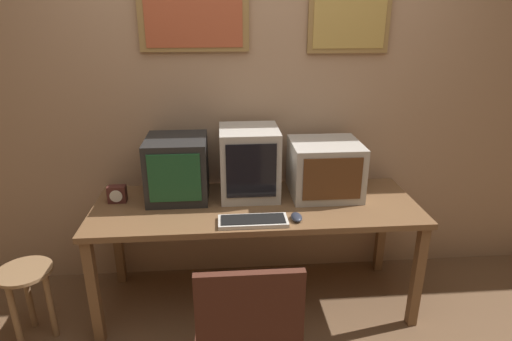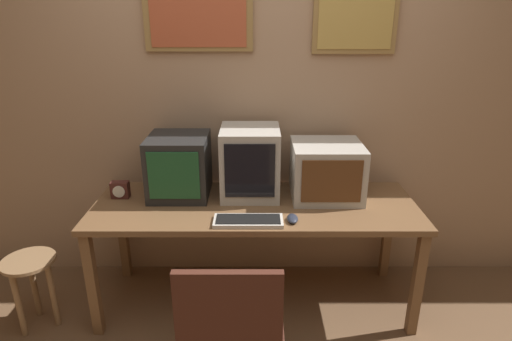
# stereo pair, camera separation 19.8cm
# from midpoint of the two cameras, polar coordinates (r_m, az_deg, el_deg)

# --- Properties ---
(wall_back) EXTENTS (8.00, 0.08, 2.60)m
(wall_back) POSITION_cam_midpoint_polar(r_m,az_deg,el_deg) (2.85, -2.69, 10.08)
(wall_back) COLOR tan
(wall_back) RESTS_ON ground_plane
(desk) EXTENTS (1.97, 0.70, 0.71)m
(desk) POSITION_cam_midpoint_polar(r_m,az_deg,el_deg) (2.65, -2.15, -5.86)
(desk) COLOR brown
(desk) RESTS_ON ground_plane
(monitor_left) EXTENTS (0.37, 0.39, 0.38)m
(monitor_left) POSITION_cam_midpoint_polar(r_m,az_deg,el_deg) (2.71, -12.49, 0.29)
(monitor_left) COLOR black
(monitor_left) RESTS_ON desk
(monitor_center) EXTENTS (0.36, 0.38, 0.44)m
(monitor_center) POSITION_cam_midpoint_polar(r_m,az_deg,el_deg) (2.68, -3.03, 1.09)
(monitor_center) COLOR #B7B2A8
(monitor_center) RESTS_ON desk
(monitor_right) EXTENTS (0.43, 0.41, 0.34)m
(monitor_right) POSITION_cam_midpoint_polar(r_m,az_deg,el_deg) (2.72, 7.10, 0.24)
(monitor_right) COLOR #B7B2A8
(monitor_right) RESTS_ON desk
(keyboard_main) EXTENTS (0.39, 0.15, 0.03)m
(keyboard_main) POSITION_cam_midpoint_polar(r_m,az_deg,el_deg) (2.39, -2.78, -6.78)
(keyboard_main) COLOR beige
(keyboard_main) RESTS_ON desk
(mouse_near_keyboard) EXTENTS (0.06, 0.11, 0.03)m
(mouse_near_keyboard) POSITION_cam_midpoint_polar(r_m,az_deg,el_deg) (2.43, 3.09, -6.27)
(mouse_near_keyboard) COLOR #282D3D
(mouse_near_keyboard) RESTS_ON desk
(desk_clock) EXTENTS (0.11, 0.07, 0.11)m
(desk_clock) POSITION_cam_midpoint_polar(r_m,az_deg,el_deg) (2.79, -19.99, -3.02)
(desk_clock) COLOR #4C231E
(desk_clock) RESTS_ON desk
(side_stool) EXTENTS (0.30, 0.30, 0.46)m
(side_stool) POSITION_cam_midpoint_polar(r_m,az_deg,el_deg) (2.88, -29.97, -13.48)
(side_stool) COLOR #8E6B47
(side_stool) RESTS_ON ground_plane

